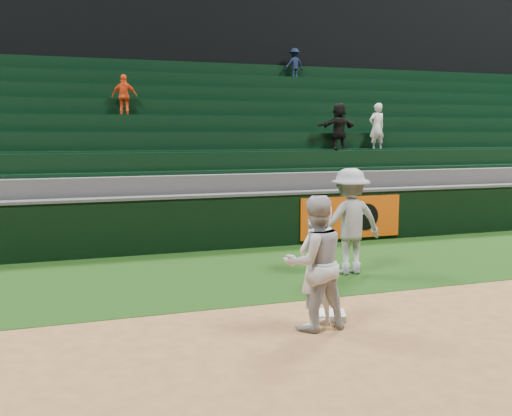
% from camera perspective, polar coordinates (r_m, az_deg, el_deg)
% --- Properties ---
extents(ground, '(70.00, 70.00, 0.00)m').
position_cam_1_polar(ground, '(8.25, 7.14, -10.92)').
color(ground, brown).
rests_on(ground, ground).
extents(foul_grass, '(36.00, 4.20, 0.01)m').
position_cam_1_polar(foul_grass, '(10.92, 0.31, -6.23)').
color(foul_grass, black).
rests_on(foul_grass, ground).
extents(upper_deck, '(40.00, 12.00, 12.00)m').
position_cam_1_polar(upper_deck, '(24.96, -10.79, 15.22)').
color(upper_deck, black).
rests_on(upper_deck, ground).
extents(first_base, '(0.49, 0.49, 0.08)m').
position_cam_1_polar(first_base, '(8.27, 7.57, -10.58)').
color(first_base, white).
rests_on(first_base, ground).
extents(first_baseman, '(0.73, 0.61, 1.69)m').
position_cam_1_polar(first_baseman, '(7.66, 6.16, -5.76)').
color(first_baseman, white).
rests_on(first_baseman, ground).
extents(baserunner, '(0.92, 0.74, 1.79)m').
position_cam_1_polar(baserunner, '(7.59, 5.87, -5.49)').
color(baserunner, '#A8ABB3').
rests_on(baserunner, ground).
extents(base_coach, '(1.28, 0.75, 1.95)m').
position_cam_1_polar(base_coach, '(10.64, 9.35, -1.32)').
color(base_coach, gray).
rests_on(base_coach, foul_grass).
extents(field_wall, '(36.00, 0.45, 1.25)m').
position_cam_1_polar(field_wall, '(12.87, -2.73, -1.28)').
color(field_wall, black).
rests_on(field_wall, ground).
extents(stadium_seating, '(36.00, 5.95, 5.39)m').
position_cam_1_polar(stadium_seating, '(16.40, -6.43, 4.33)').
color(stadium_seating, '#3E3D40').
rests_on(stadium_seating, ground).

